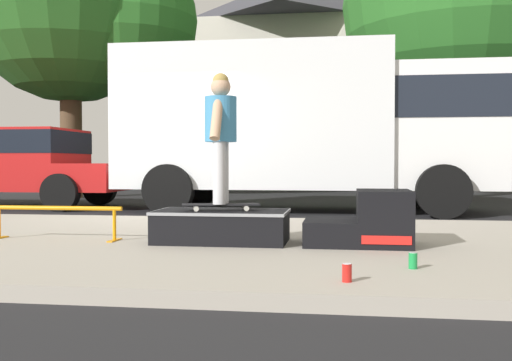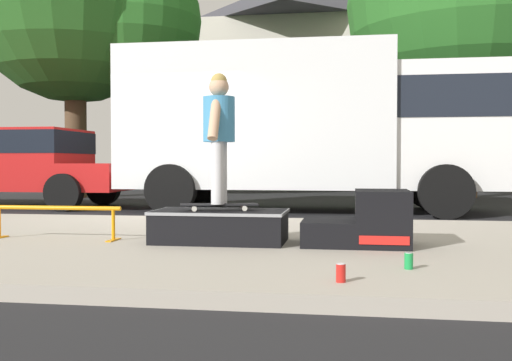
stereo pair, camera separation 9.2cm
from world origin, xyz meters
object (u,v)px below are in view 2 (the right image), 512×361
at_px(soda_can, 341,273).
at_px(box_truck, 309,122).
at_px(skate_box, 220,225).
at_px(pickup_truck_red, 6,164).
at_px(street_tree_main, 483,10).
at_px(kicker_ramp, 365,222).
at_px(street_tree_neighbour, 86,1).
at_px(skater_kid, 219,127).
at_px(soda_can_b, 409,261).
at_px(skateboard, 219,205).
at_px(grind_rail, 55,214).

bearing_deg(soda_can, box_truck, 95.49).
relative_size(skate_box, box_truck, 0.19).
bearing_deg(pickup_truck_red, street_tree_main, 25.03).
height_order(soda_can, pickup_truck_red, pickup_truck_red).
height_order(kicker_ramp, street_tree_neighbour, street_tree_neighbour).
xyz_separation_m(skater_kid, soda_can_b, (1.74, -1.25, -1.10)).
relative_size(box_truck, street_tree_neighbour, 0.85).
xyz_separation_m(kicker_ramp, box_truck, (-0.91, 5.44, 1.36)).
relative_size(soda_can_b, pickup_truck_red, 0.02).
xyz_separation_m(skate_box, pickup_truck_red, (-5.81, 5.60, 0.60)).
height_order(kicker_ramp, box_truck, box_truck).
height_order(kicker_ramp, pickup_truck_red, pickup_truck_red).
bearing_deg(box_truck, kicker_ramp, -80.49).
xyz_separation_m(kicker_ramp, pickup_truck_red, (-7.26, 5.60, 0.55)).
distance_m(kicker_ramp, street_tree_main, 11.92).
xyz_separation_m(kicker_ramp, skateboard, (-1.45, -0.02, 0.16)).
height_order(kicker_ramp, grind_rail, kicker_ramp).
distance_m(skate_box, street_tree_main, 12.41).
relative_size(soda_can, street_tree_neighbour, 0.02).
relative_size(skater_kid, pickup_truck_red, 0.23).
bearing_deg(skate_box, soda_can, -56.16).
xyz_separation_m(skater_kid, street_tree_neighbour, (-5.53, 8.95, 3.86)).
bearing_deg(kicker_ramp, skate_box, 179.99).
bearing_deg(pickup_truck_red, soda_can_b, -42.28).
bearing_deg(skateboard, soda_can, -55.73).
bearing_deg(kicker_ramp, box_truck, 99.51).
xyz_separation_m(skateboard, soda_can, (1.24, -1.82, -0.32)).
height_order(skater_kid, pickup_truck_red, skater_kid).
height_order(skater_kid, box_truck, box_truck).
distance_m(skater_kid, street_tree_main, 12.10).
bearing_deg(street_tree_neighbour, soda_can, -57.86).
relative_size(soda_can_b, street_tree_main, 0.02).
distance_m(kicker_ramp, grind_rail, 3.21).
bearing_deg(grind_rail, soda_can, -30.92).
distance_m(kicker_ramp, street_tree_neighbour, 12.30).
bearing_deg(grind_rail, street_tree_neighbour, 112.79).
distance_m(skateboard, box_truck, 5.62).
bearing_deg(soda_can_b, pickup_truck_red, 137.72).
distance_m(grind_rail, soda_can, 3.50).
relative_size(skateboard, soda_can, 6.39).
bearing_deg(grind_rail, skateboard, 0.91).
xyz_separation_m(grind_rail, pickup_truck_red, (-4.05, 5.65, 0.51)).
height_order(skateboard, box_truck, box_truck).
height_order(grind_rail, street_tree_main, street_tree_main).
distance_m(soda_can, street_tree_neighbour, 13.65).
xyz_separation_m(skateboard, soda_can_b, (1.74, -1.25, -0.32)).
height_order(skate_box, street_tree_neighbour, street_tree_neighbour).
xyz_separation_m(skate_box, box_truck, (0.54, 5.44, 1.41)).
height_order(kicker_ramp, soda_can_b, kicker_ramp).
distance_m(skate_box, skater_kid, 0.99).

